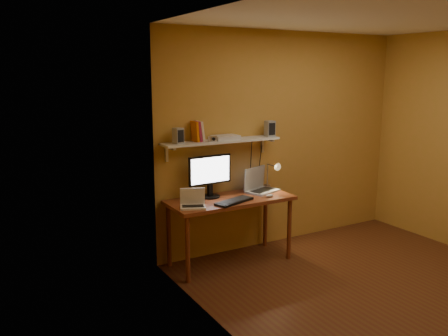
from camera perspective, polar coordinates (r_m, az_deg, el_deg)
room at (r=4.73m, az=18.78°, el=0.93°), size 3.44×3.24×2.64m
desk at (r=5.25m, az=0.77°, el=-4.56°), size 1.40×0.60×0.75m
wall_shelf at (r=5.27m, az=-0.28°, el=3.22°), size 1.40×0.25×0.21m
monitor at (r=5.22m, az=-1.70°, el=-0.71°), size 0.52×0.23×0.47m
laptop at (r=5.54m, az=4.21°, el=-2.05°), size 0.44×0.38×0.28m
netbook at (r=4.89m, az=-3.79°, el=-4.10°), size 0.31×0.27×0.20m
keyboard at (r=5.06m, az=1.23°, el=-4.03°), size 0.50×0.30×0.03m
mouse at (r=5.30m, az=5.54°, el=-3.32°), size 0.09×0.06×0.03m
desk_lamp at (r=5.63m, az=5.92°, el=-0.43°), size 0.09×0.23×0.38m
speaker_left at (r=5.02m, az=-5.54°, el=3.89°), size 0.11×0.11×0.16m
speaker_right at (r=5.59m, az=5.53°, el=4.75°), size 0.11×0.11×0.18m
books at (r=5.15m, az=-3.21°, el=4.43°), size 0.11×0.15×0.22m
shelf_camera at (r=5.13m, az=-1.37°, el=3.52°), size 0.10×0.05×0.06m
router at (r=5.29m, az=0.15°, el=3.70°), size 0.29×0.20×0.05m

